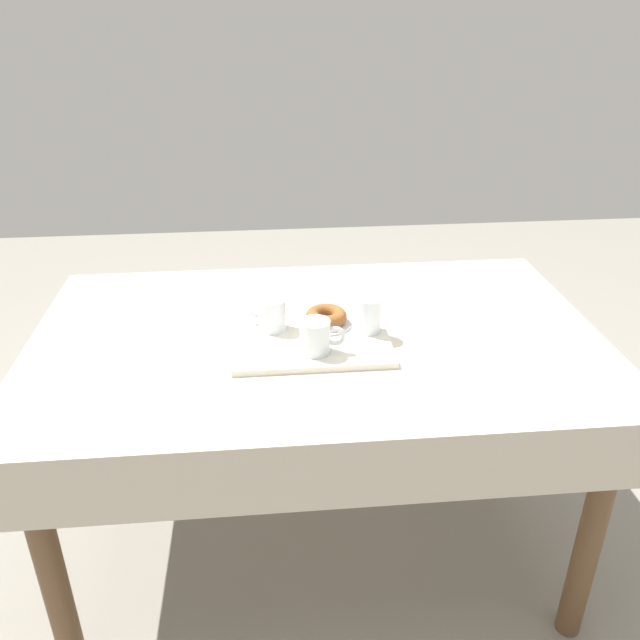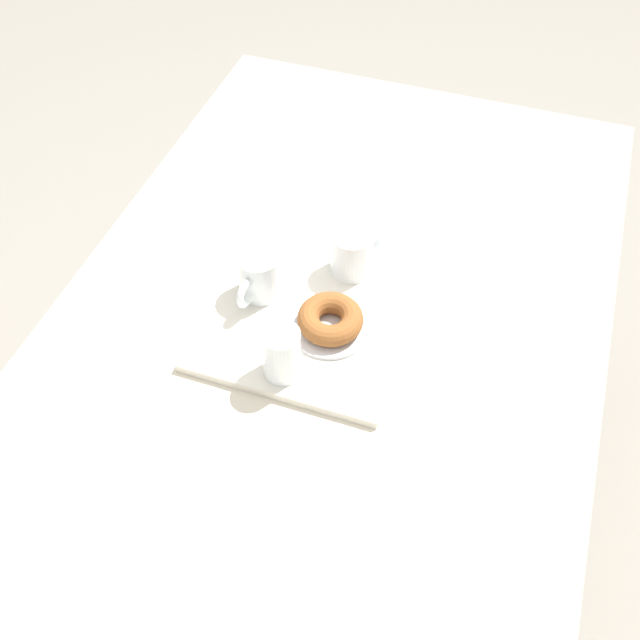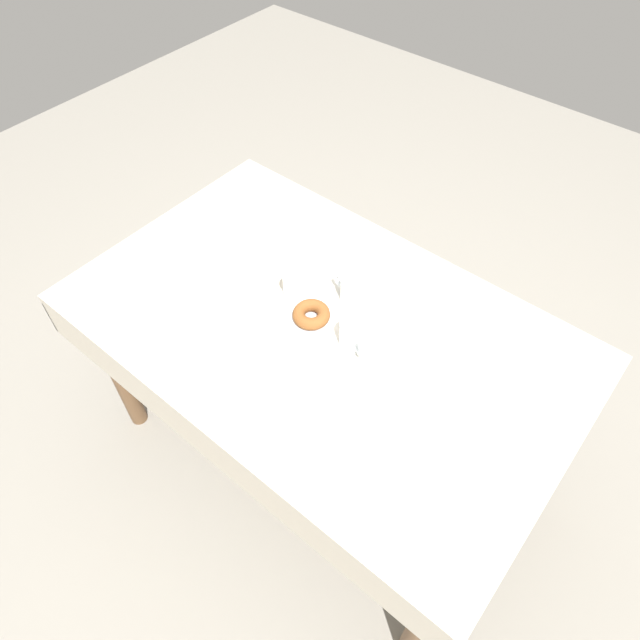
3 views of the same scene
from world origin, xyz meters
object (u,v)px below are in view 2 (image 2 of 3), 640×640
Objects in this scene: dining_table at (326,354)px; serving_tray at (315,306)px; water_glass_near at (282,355)px; sugar_donut_left at (330,319)px; tea_mug_right at (353,253)px; tea_mug_left at (259,276)px; donut_plate_left at (330,327)px.

dining_table is 0.11m from serving_tray.
water_glass_near is (-0.15, 0.00, 0.05)m from serving_tray.
serving_tray is (0.02, 0.03, 0.10)m from dining_table.
dining_table is at bearing 30.21° from sugar_donut_left.
water_glass_near is at bearing 167.85° from dining_table.
tea_mug_right reaches higher than sugar_donut_left.
water_glass_near is 0.85× the size of sugar_donut_left.
tea_mug_left is at bearing 33.44° from water_glass_near.
donut_plate_left is 0.02m from sugar_donut_left.
tea_mug_left and tea_mug_right have the same top height.
water_glass_near reaches higher than sugar_donut_left.
tea_mug_right is at bearing 2.70° from donut_plate_left.
tea_mug_right is at bearing -20.65° from serving_tray.
serving_tray is 0.06m from donut_plate_left.
tea_mug_right is at bearing -8.47° from water_glass_near.
serving_tray is at bearing 159.35° from tea_mug_right.
sugar_donut_left is (-0.04, -0.14, -0.01)m from tea_mug_left.
tea_mug_right is 0.14m from sugar_donut_left.
tea_mug_left is 0.15m from sugar_donut_left.
sugar_donut_left is at bearing -137.02° from serving_tray.
donut_plate_left is (0.11, -0.04, -0.04)m from water_glass_near.
sugar_donut_left is (0.11, -0.04, -0.02)m from water_glass_near.
sugar_donut_left is (-0.14, -0.01, -0.01)m from tea_mug_right.
sugar_donut_left is (-0.05, -0.04, 0.03)m from serving_tray.
dining_table is 0.19m from tea_mug_right.
water_glass_near reaches higher than dining_table.
tea_mug_right reaches higher than dining_table.
sugar_donut_left is at bearing -149.79° from dining_table.
serving_tray is at bearing -85.84° from tea_mug_left.
tea_mug_left is 0.17m from water_glass_near.
serving_tray is 4.28× the size of water_glass_near.
water_glass_near is at bearing -146.56° from tea_mug_left.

